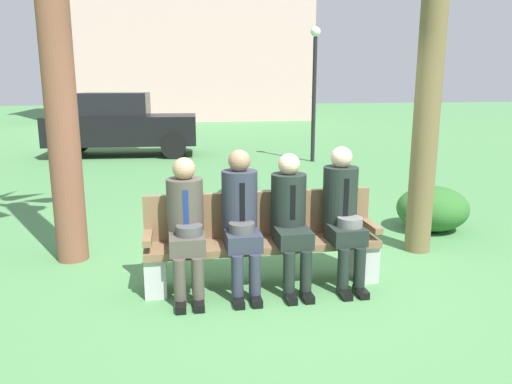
{
  "coord_description": "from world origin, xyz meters",
  "views": [
    {
      "loc": [
        -1.07,
        -4.59,
        1.96
      ],
      "look_at": [
        -0.19,
        0.3,
        0.85
      ],
      "focal_mm": 34.67,
      "sensor_mm": 36.0,
      "label": 1
    }
  ],
  "objects_px": {
    "park_bench": "(262,241)",
    "seated_man_centerleft": "(241,215)",
    "seated_man_leftmost": "(186,220)",
    "street_lamp": "(314,79)",
    "seated_man_rightmost": "(343,209)",
    "parked_car_near": "(121,125)",
    "shrub_near_bench": "(433,208)",
    "seated_man_centerright": "(291,214)"
  },
  "relations": [
    {
      "from": "park_bench",
      "to": "seated_man_centerleft",
      "type": "relative_size",
      "value": 1.69
    },
    {
      "from": "seated_man_centerright",
      "to": "parked_car_near",
      "type": "distance_m",
      "value": 9.63
    },
    {
      "from": "shrub_near_bench",
      "to": "parked_car_near",
      "type": "height_order",
      "value": "parked_car_near"
    },
    {
      "from": "park_bench",
      "to": "seated_man_centerleft",
      "type": "height_order",
      "value": "seated_man_centerleft"
    },
    {
      "from": "seated_man_leftmost",
      "to": "street_lamp",
      "type": "bearing_deg",
      "value": 65.23
    },
    {
      "from": "park_bench",
      "to": "seated_man_centerright",
      "type": "height_order",
      "value": "seated_man_centerright"
    },
    {
      "from": "seated_man_leftmost",
      "to": "street_lamp",
      "type": "height_order",
      "value": "street_lamp"
    },
    {
      "from": "seated_man_centerleft",
      "to": "shrub_near_bench",
      "type": "bearing_deg",
      "value": 27.61
    },
    {
      "from": "park_bench",
      "to": "street_lamp",
      "type": "height_order",
      "value": "street_lamp"
    },
    {
      "from": "seated_man_leftmost",
      "to": "shrub_near_bench",
      "type": "relative_size",
      "value": 1.34
    },
    {
      "from": "shrub_near_bench",
      "to": "parked_car_near",
      "type": "relative_size",
      "value": 0.24
    },
    {
      "from": "park_bench",
      "to": "parked_car_near",
      "type": "distance_m",
      "value": 9.45
    },
    {
      "from": "seated_man_leftmost",
      "to": "seated_man_centerleft",
      "type": "relative_size",
      "value": 0.96
    },
    {
      "from": "seated_man_centerleft",
      "to": "parked_car_near",
      "type": "height_order",
      "value": "parked_car_near"
    },
    {
      "from": "park_bench",
      "to": "street_lamp",
      "type": "xyz_separation_m",
      "value": [
        2.7,
        7.32,
        1.58
      ]
    },
    {
      "from": "parked_car_near",
      "to": "seated_man_leftmost",
      "type": "bearing_deg",
      "value": -81.83
    },
    {
      "from": "seated_man_leftmost",
      "to": "street_lamp",
      "type": "distance_m",
      "value": 8.31
    },
    {
      "from": "park_bench",
      "to": "shrub_near_bench",
      "type": "distance_m",
      "value": 2.92
    },
    {
      "from": "seated_man_leftmost",
      "to": "seated_man_centerright",
      "type": "relative_size",
      "value": 0.99
    },
    {
      "from": "park_bench",
      "to": "seated_man_rightmost",
      "type": "distance_m",
      "value": 0.85
    },
    {
      "from": "seated_man_centerleft",
      "to": "seated_man_centerright",
      "type": "relative_size",
      "value": 1.04
    },
    {
      "from": "park_bench",
      "to": "shrub_near_bench",
      "type": "height_order",
      "value": "park_bench"
    },
    {
      "from": "parked_car_near",
      "to": "shrub_near_bench",
      "type": "bearing_deg",
      "value": -59.28
    },
    {
      "from": "shrub_near_bench",
      "to": "parked_car_near",
      "type": "xyz_separation_m",
      "value": [
        -4.67,
        7.87,
        0.54
      ]
    },
    {
      "from": "shrub_near_bench",
      "to": "seated_man_centerleft",
      "type": "bearing_deg",
      "value": -152.39
    },
    {
      "from": "seated_man_centerright",
      "to": "park_bench",
      "type": "bearing_deg",
      "value": 152.78
    },
    {
      "from": "seated_man_centerleft",
      "to": "shrub_near_bench",
      "type": "distance_m",
      "value": 3.21
    },
    {
      "from": "street_lamp",
      "to": "seated_man_centerright",
      "type": "bearing_deg",
      "value": -108.21
    },
    {
      "from": "seated_man_centerleft",
      "to": "parked_car_near",
      "type": "xyz_separation_m",
      "value": [
        -1.85,
        9.34,
        0.09
      ]
    },
    {
      "from": "seated_man_centerright",
      "to": "seated_man_rightmost",
      "type": "height_order",
      "value": "seated_man_rightmost"
    },
    {
      "from": "seated_man_leftmost",
      "to": "shrub_near_bench",
      "type": "xyz_separation_m",
      "value": [
        3.33,
        1.48,
        -0.42
      ]
    },
    {
      "from": "seated_man_leftmost",
      "to": "seated_man_centerleft",
      "type": "height_order",
      "value": "seated_man_centerleft"
    },
    {
      "from": "parked_car_near",
      "to": "street_lamp",
      "type": "xyz_separation_m",
      "value": [
        4.78,
        -1.89,
        1.18
      ]
    },
    {
      "from": "park_bench",
      "to": "seated_man_rightmost",
      "type": "xyz_separation_m",
      "value": [
        0.77,
        -0.13,
        0.31
      ]
    },
    {
      "from": "seated_man_leftmost",
      "to": "parked_car_near",
      "type": "bearing_deg",
      "value": 98.17
    },
    {
      "from": "seated_man_centerleft",
      "to": "parked_car_near",
      "type": "bearing_deg",
      "value": 101.23
    },
    {
      "from": "seated_man_rightmost",
      "to": "street_lamp",
      "type": "height_order",
      "value": "street_lamp"
    },
    {
      "from": "seated_man_leftmost",
      "to": "shrub_near_bench",
      "type": "distance_m",
      "value": 3.67
    },
    {
      "from": "park_bench",
      "to": "seated_man_rightmost",
      "type": "bearing_deg",
      "value": -9.52
    },
    {
      "from": "seated_man_rightmost",
      "to": "parked_car_near",
      "type": "xyz_separation_m",
      "value": [
        -2.86,
        9.34,
        0.09
      ]
    },
    {
      "from": "seated_man_centerright",
      "to": "street_lamp",
      "type": "bearing_deg",
      "value": 71.79
    },
    {
      "from": "seated_man_centerleft",
      "to": "street_lamp",
      "type": "distance_m",
      "value": 8.1
    }
  ]
}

